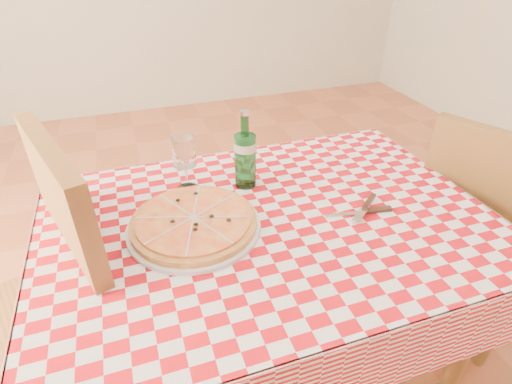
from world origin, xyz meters
TOP-DOWN VIEW (x-y plane):
  - dining_table at (0.00, 0.00)m, footprint 1.20×0.80m
  - tablecloth at (0.00, 0.00)m, footprint 1.30×0.90m
  - chair_near at (0.84, -0.03)m, footprint 0.57×0.57m
  - chair_far at (-0.64, 0.05)m, footprint 0.60×0.60m
  - pizza_plate at (-0.22, 0.03)m, footprint 0.47×0.47m
  - water_bottle at (-0.01, 0.20)m, footprint 0.09×0.09m
  - wine_glass at (-0.19, 0.24)m, footprint 0.08×0.08m
  - cutlery at (0.28, -0.06)m, footprint 0.27×0.24m

SIDE VIEW (x-z plane):
  - chair_near at x=0.84m, z-range 0.07..1.02m
  - chair_far at x=-0.64m, z-range 0.08..1.12m
  - dining_table at x=0.00m, z-range 0.28..1.03m
  - tablecloth at x=0.00m, z-range 0.75..0.76m
  - cutlery at x=0.28m, z-range 0.76..0.78m
  - pizza_plate at x=-0.22m, z-range 0.76..0.81m
  - wine_glass at x=-0.19m, z-range 0.76..0.94m
  - water_bottle at x=-0.01m, z-range 0.76..1.02m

